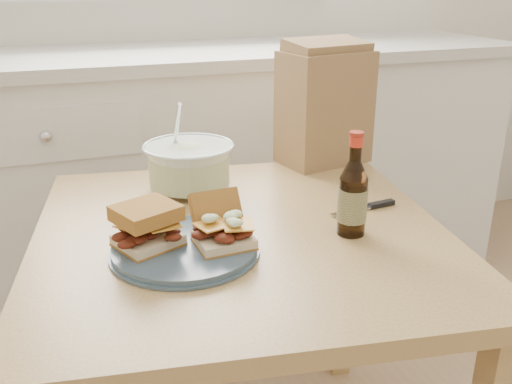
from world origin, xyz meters
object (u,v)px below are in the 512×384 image
object	(u,v)px
beer_bottle	(353,197)
paper_bag	(324,108)
dining_table	(242,273)
plate	(185,249)
coleslaw_bowl	(189,167)

from	to	relation	value
beer_bottle	paper_bag	xyz separation A→B (m)	(0.16, 0.45, 0.07)
dining_table	beer_bottle	bearing A→B (deg)	-16.01
plate	beer_bottle	bearing A→B (deg)	-4.83
plate	paper_bag	bearing A→B (deg)	40.60
beer_bottle	paper_bag	distance (m)	0.48
dining_table	plate	bearing A→B (deg)	-145.03
coleslaw_bowl	paper_bag	xyz separation A→B (m)	(0.40, 0.09, 0.10)
dining_table	beer_bottle	xyz separation A→B (m)	(0.20, -0.09, 0.18)
plate	coleslaw_bowl	distance (m)	0.34
beer_bottle	paper_bag	world-z (taller)	paper_bag
coleslaw_bowl	paper_bag	size ratio (longest dim) A/B	0.72
plate	coleslaw_bowl	xyz separation A→B (m)	(0.09, 0.33, 0.05)
coleslaw_bowl	paper_bag	bearing A→B (deg)	13.10
dining_table	paper_bag	world-z (taller)	paper_bag
dining_table	beer_bottle	world-z (taller)	beer_bottle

